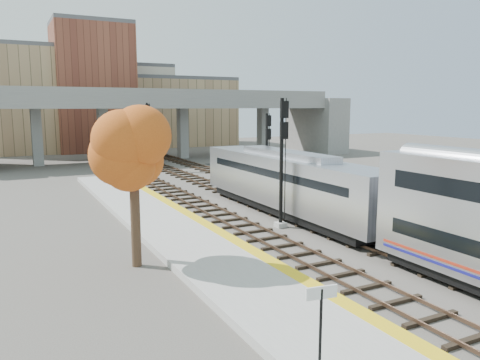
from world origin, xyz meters
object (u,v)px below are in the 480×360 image
car_b (279,165)px  car_a (270,168)px  signal_mast_mid (267,157)px  signal_mast_far (148,136)px  locomotive (287,182)px  signal_mast_near (282,162)px  car_c (318,160)px  tree (133,151)px

car_b → car_a: bearing=-160.2°
car_a → car_b: size_ratio=0.89×
signal_mast_mid → signal_mast_far: 20.10m
locomotive → signal_mast_far: signal_mast_far is taller
locomotive → signal_mast_far: size_ratio=2.49×
car_b → locomotive: bearing=-134.4°
locomotive → signal_mast_mid: (2.00, 6.09, 0.99)m
signal_mast_mid → signal_mast_near: bearing=-115.0°
car_b → signal_mast_far: bearing=138.3°
car_a → car_c: 9.36m
locomotive → car_c: bearing=49.3°
signal_mast_near → signal_mast_mid: 9.72m
signal_mast_mid → tree: size_ratio=0.94×
signal_mast_mid → car_a: (7.14, 11.47, -2.70)m
locomotive → signal_mast_far: 25.90m
signal_mast_mid → car_b: 15.88m
signal_mast_mid → tree: tree is taller
signal_mast_near → signal_mast_mid: bearing=65.0°
signal_mast_mid → car_a: signal_mast_mid is taller
signal_mast_far → car_b: 15.23m
signal_mast_mid → car_c: size_ratio=1.47×
car_a → tree: bearing=-116.8°
signal_mast_near → signal_mast_far: bearing=90.0°
car_b → tree: bearing=-146.9°
signal_mast_far → car_c: bearing=-13.9°
signal_mast_far → tree: signal_mast_far is taller
locomotive → tree: (-11.69, -5.59, 3.03)m
locomotive → car_b: bearing=59.6°
locomotive → signal_mast_mid: 6.49m
signal_mast_near → car_c: (20.02, 23.50, -3.27)m
tree → car_c: (29.61, 26.39, -4.61)m
locomotive → car_b: size_ratio=5.47×
signal_mast_near → car_b: bearing=58.6°
locomotive → tree: size_ratio=2.66×
locomotive → signal_mast_near: signal_mast_near is taller
car_c → tree: bearing=-133.7°
signal_mast_far → tree: 32.82m
signal_mast_near → signal_mast_mid: signal_mast_near is taller
tree → car_b: (22.76, 24.44, -4.70)m
signal_mast_mid → car_b: (9.07, 12.76, -2.66)m
signal_mast_near → tree: bearing=-163.2°
locomotive → car_b: locomotive is taller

